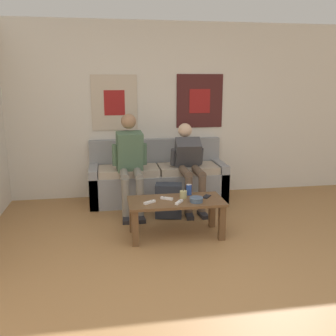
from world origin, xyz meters
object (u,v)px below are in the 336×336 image
couch (158,180)px  game_controller_near_left (150,202)px  person_seated_adult (130,159)px  coffee_table (176,207)px  person_seated_teen (189,162)px  pillar_candle (183,194)px  drink_can_blue (189,190)px  cell_phone (206,196)px  game_controller_near_right (167,198)px  game_controller_far_center (179,202)px  backpack (169,201)px  ceramic_bowl (196,199)px

couch → game_controller_near_left: size_ratio=13.93×
person_seated_adult → coffee_table: bearing=-65.1°
couch → person_seated_teen: person_seated_teen is taller
pillar_candle → drink_can_blue: (0.09, 0.11, 0.02)m
cell_phone → coffee_table: bearing=-171.7°
coffee_table → game_controller_near_right: (-0.10, 0.04, 0.10)m
cell_phone → game_controller_far_center: bearing=-154.8°
backpack → drink_can_blue: 0.53m
pillar_candle → cell_phone: 0.27m
couch → person_seated_teen: (0.39, -0.32, 0.33)m
pillar_candle → drink_can_blue: size_ratio=0.77×
couch → person_seated_adult: size_ratio=1.51×
drink_can_blue → game_controller_far_center: bearing=-121.2°
game_controller_near_left → game_controller_near_right: (0.21, 0.10, 0.00)m
person_seated_adult → cell_phone: person_seated_adult is taller
person_seated_teen → cell_phone: size_ratio=7.61×
drink_can_blue → cell_phone: 0.22m
backpack → drink_can_blue: (0.17, -0.42, 0.28)m
person_seated_adult → person_seated_teen: 0.81m
couch → ceramic_bowl: couch is taller
backpack → game_controller_near_left: bearing=-116.0°
couch → coffee_table: size_ratio=1.83×
backpack → game_controller_far_center: bearing=-90.2°
game_controller_near_right → cell_phone: 0.46m
coffee_table → game_controller_near_left: 0.32m
coffee_table → game_controller_far_center: (0.01, -0.11, 0.10)m
game_controller_near_left → ceramic_bowl: bearing=-5.1°
couch → cell_phone: (0.39, -1.26, 0.12)m
person_seated_teen → drink_can_blue: 0.86m
couch → drink_can_blue: couch is taller
drink_can_blue → game_controller_near_left: drink_can_blue is taller
couch → game_controller_far_center: couch is taller
couch → person_seated_teen: 0.60m
drink_can_blue → cell_phone: size_ratio=0.84×
cell_phone → pillar_candle: bearing=178.2°
ceramic_bowl → drink_can_blue: bearing=94.7°
game_controller_near_left → cell_phone: size_ratio=0.94×
drink_can_blue → game_controller_near_right: bearing=-155.1°
person_seated_teen → game_controller_near_right: bearing=-116.0°
couch → game_controller_far_center: (0.04, -1.43, 0.13)m
person_seated_teen → person_seated_adult: bearing=-176.7°
coffee_table → pillar_candle: (0.10, 0.06, 0.13)m
couch → drink_can_blue: bearing=-79.8°
couch → drink_can_blue: size_ratio=15.72×
pillar_candle → game_controller_near_right: (-0.19, -0.02, -0.03)m
pillar_candle → coffee_table: bearing=-147.5°
person_seated_teen → cell_phone: person_seated_teen is taller
pillar_candle → game_controller_near_right: pillar_candle is taller
game_controller_near_right → game_controller_near_left: bearing=-153.9°
game_controller_far_center → pillar_candle: bearing=64.4°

